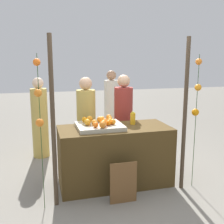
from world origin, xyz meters
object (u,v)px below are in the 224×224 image
stall_counter (115,156)px  orange_1 (96,125)px  juice_bottle (133,119)px  chalkboard_sign (123,183)px  vendor_right (123,124)px  vendor_left (86,127)px  orange_0 (84,119)px

stall_counter → orange_1: orange_1 is taller
juice_bottle → chalkboard_sign: size_ratio=0.34×
orange_1 → vendor_right: (0.67, 0.85, -0.23)m
vendor_left → chalkboard_sign: bearing=-78.6°
chalkboard_sign → vendor_right: bearing=72.6°
vendor_left → stall_counter: bearing=-66.1°
orange_1 → chalkboard_sign: 0.86m
stall_counter → vendor_left: vendor_left is taller
stall_counter → vendor_right: 0.83m
orange_1 → vendor_right: size_ratio=0.05×
orange_1 → vendor_left: size_ratio=0.05×
vendor_left → vendor_right: 0.65m
stall_counter → vendor_left: bearing=113.9°
chalkboard_sign → juice_bottle: bearing=62.1°
orange_0 → vendor_left: (0.11, 0.48, -0.24)m
juice_bottle → vendor_left: size_ratio=0.12×
chalkboard_sign → orange_1: bearing=122.8°
chalkboard_sign → vendor_right: size_ratio=0.36×
orange_0 → orange_1: (0.09, -0.36, -0.00)m
juice_bottle → vendor_left: vendor_left is taller
orange_0 → chalkboard_sign: orange_0 is taller
stall_counter → vendor_right: size_ratio=1.03×
orange_0 → juice_bottle: juice_bottle is taller
orange_1 → vendor_left: (0.02, 0.84, -0.24)m
orange_0 → vendor_right: vendor_right is taller
chalkboard_sign → vendor_left: (-0.25, 1.26, 0.46)m
orange_1 → juice_bottle: (0.64, 0.27, -0.01)m
orange_1 → juice_bottle: bearing=23.1°
orange_1 → juice_bottle: 0.69m
stall_counter → juice_bottle: (0.32, 0.11, 0.52)m
vendor_left → orange_1: bearing=-91.1°
juice_bottle → vendor_left: 0.87m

